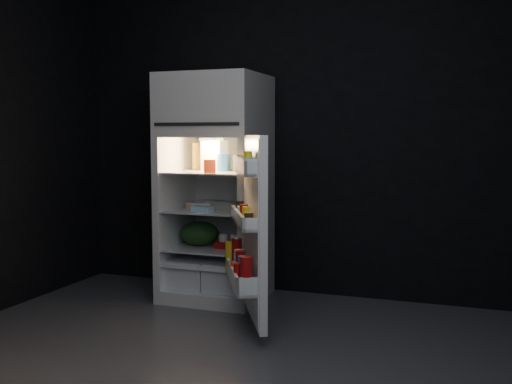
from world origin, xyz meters
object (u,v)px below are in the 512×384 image
at_px(refrigerator, 217,180).
at_px(egg_carton, 223,206).
at_px(yogurt_tray, 230,245).
at_px(milk_jug, 215,156).
at_px(fridge_door, 250,231).

relative_size(refrigerator, egg_carton, 6.11).
distance_m(egg_carton, yogurt_tray, 0.31).
bearing_deg(yogurt_tray, milk_jug, 141.63).
bearing_deg(milk_jug, fridge_door, -48.79).
bearing_deg(fridge_door, refrigerator, 127.81).
bearing_deg(yogurt_tray, refrigerator, 144.87).
bearing_deg(egg_carton, yogurt_tray, 38.19).
relative_size(fridge_door, egg_carton, 4.19).
relative_size(refrigerator, milk_jug, 7.42).
bearing_deg(egg_carton, milk_jug, 152.24).
distance_m(milk_jug, yogurt_tray, 0.73).
bearing_deg(milk_jug, yogurt_tray, -27.85).
bearing_deg(refrigerator, milk_jug, 136.00).
xyz_separation_m(milk_jug, egg_carton, (0.13, -0.13, -0.38)).
relative_size(milk_jug, egg_carton, 0.82).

